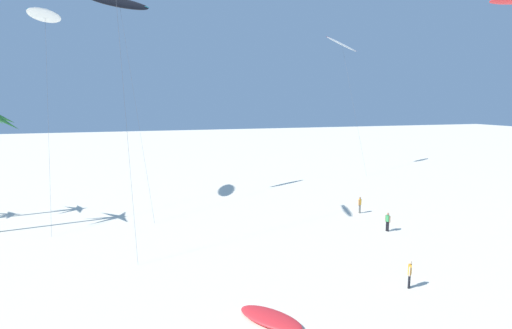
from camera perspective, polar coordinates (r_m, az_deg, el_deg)
The scene contains 7 objects.
flying_kite_0 at distance 70.12m, azimuth 11.52°, elevation 15.56°, with size 7.28×10.30×20.77m.
flying_kite_1 at distance 48.49m, azimuth -17.93°, elevation 20.03°, with size 6.58×11.99×21.52m.
flying_kite_4 at distance 47.32m, azimuth -26.55°, elevation 17.52°, with size 3.24×13.36×19.65m.
grounded_kite_0 at distance 22.33m, azimuth 1.97°, elevation -19.97°, with size 3.29×3.91×0.38m.
person_foreground_walker at distance 37.40m, azimuth 17.31°, elevation -7.28°, with size 0.29×0.49×1.61m.
person_near_left at distance 27.00m, azimuth 19.99°, elevation -13.58°, with size 0.37×0.41×1.66m.
person_near_right at distance 42.55m, azimuth 13.81°, elevation -5.22°, with size 0.43×0.34×1.62m.
Camera 1 is at (-10.18, -7.63, 10.87)m, focal length 29.69 mm.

